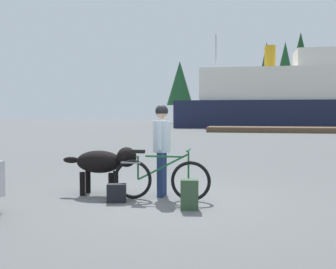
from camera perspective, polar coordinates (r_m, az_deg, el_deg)
name	(u,v)px	position (r m, az deg, el deg)	size (l,w,h in m)	color
ground_plane	(168,200)	(7.10, 0.06, -9.34)	(160.00, 160.00, 0.00)	#595B5B
bicycle	(160,178)	(7.06, -1.09, -6.28)	(1.74, 0.44, 0.90)	black
person_cyclist	(162,141)	(7.34, -0.89, -0.98)	(0.32, 0.53, 1.68)	navy
dog	(104,162)	(7.56, -9.10, -3.92)	(1.43, 0.49, 0.90)	black
backpack	(189,195)	(6.41, 3.07, -8.53)	(0.28, 0.20, 0.48)	#334C33
handbag_pannier	(117,193)	(6.98, -7.33, -8.27)	(0.32, 0.18, 0.31)	black
dock_pier	(322,130)	(32.89, 21.04, 0.61)	(17.46, 2.94, 0.40)	brown
ferry_boat	(301,99)	(42.73, 18.36, 4.81)	(24.63, 7.26, 8.33)	#191E38
sailboat_moored	(215,123)	(40.61, 6.76, 1.71)	(6.37, 1.78, 9.32)	navy
pine_tree_far_left	(180,83)	(56.51, 1.69, 7.32)	(3.65, 3.65, 8.74)	#4C331E
pine_tree_center	(266,74)	(54.59, 13.83, 8.34)	(3.21, 3.21, 10.76)	#4C331E
pine_tree_far_right	(300,67)	(53.92, 18.31, 9.16)	(3.97, 3.97, 11.64)	#4C331E
pine_tree_mid_back	(285,72)	(61.95, 16.31, 8.55)	(3.90, 3.90, 11.91)	#4C331E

